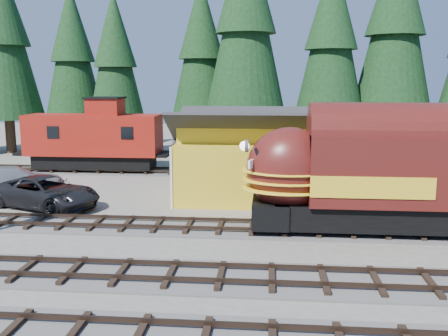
# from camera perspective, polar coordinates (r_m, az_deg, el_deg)

# --- Properties ---
(ground) EXTENTS (120.00, 120.00, 0.00)m
(ground) POSITION_cam_1_polar(r_m,az_deg,el_deg) (19.87, 7.19, -10.50)
(ground) COLOR #6B665B
(ground) RESTS_ON ground
(track_spur) EXTENTS (32.00, 3.20, 0.33)m
(track_spur) POSITION_cam_1_polar(r_m,az_deg,el_deg) (38.37, -8.84, -0.42)
(track_spur) COLOR #4C4947
(track_spur) RESTS_ON ground
(depot) EXTENTS (12.80, 7.00, 5.30)m
(depot) POSITION_cam_1_polar(r_m,az_deg,el_deg) (29.39, 6.62, 2.18)
(depot) COLOR gold
(depot) RESTS_ON ground
(conifer_backdrop) EXTENTS (79.93, 22.29, 17.48)m
(conifer_backdrop) POSITION_cam_1_polar(r_m,az_deg,el_deg) (44.69, 13.59, 14.26)
(conifer_backdrop) COLOR black
(conifer_backdrop) RESTS_ON ground
(locomotive) EXTENTS (16.63, 3.30, 4.52)m
(locomotive) POSITION_cam_1_polar(r_m,az_deg,el_deg) (24.00, 21.56, -1.03)
(locomotive) COLOR black
(locomotive) RESTS_ON ground
(caboose) EXTENTS (10.09, 2.93, 5.25)m
(caboose) POSITION_cam_1_polar(r_m,az_deg,el_deg) (39.15, -14.59, 3.34)
(caboose) COLOR black
(caboose) RESTS_ON ground
(pickup_truck_a) EXTENTS (6.86, 4.96, 1.73)m
(pickup_truck_a) POSITION_cam_1_polar(r_m,az_deg,el_deg) (29.09, -19.69, -2.62)
(pickup_truck_a) COLOR black
(pickup_truck_a) RESTS_ON ground
(pickup_truck_b) EXTENTS (6.35, 5.01, 1.72)m
(pickup_truck_b) POSITION_cam_1_polar(r_m,az_deg,el_deg) (33.25, -22.86, -1.31)
(pickup_truck_b) COLOR #9B9DA2
(pickup_truck_b) RESTS_ON ground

